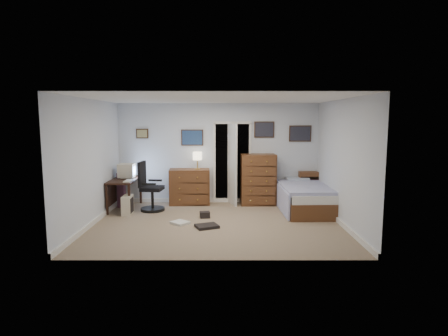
% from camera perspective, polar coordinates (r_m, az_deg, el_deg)
% --- Properties ---
extents(floor, '(5.00, 4.00, 0.02)m').
position_cam_1_polar(floor, '(7.69, -1.09, -8.52)').
color(floor, '#9D876C').
rests_on(floor, ground).
extents(computer_desk, '(0.58, 1.24, 0.71)m').
position_cam_1_polar(computer_desk, '(9.14, -15.43, -2.63)').
color(computer_desk, black).
rests_on(computer_desk, floor).
extents(crt_monitor, '(0.37, 0.34, 0.34)m').
position_cam_1_polar(crt_monitor, '(9.20, -14.62, -0.39)').
color(crt_monitor, beige).
rests_on(crt_monitor, computer_desk).
extents(keyboard, '(0.14, 0.38, 0.02)m').
position_cam_1_polar(keyboard, '(8.71, -14.40, -1.91)').
color(keyboard, beige).
rests_on(keyboard, computer_desk).
extents(pc_tower, '(0.20, 0.40, 0.43)m').
position_cam_1_polar(pc_tower, '(8.61, -14.48, -5.48)').
color(pc_tower, beige).
rests_on(pc_tower, floor).
extents(office_chair, '(0.61, 0.61, 1.14)m').
position_cam_1_polar(office_chair, '(8.82, -11.28, -3.57)').
color(office_chair, black).
rests_on(office_chair, floor).
extents(media_stack, '(0.18, 0.18, 0.83)m').
position_cam_1_polar(media_stack, '(9.31, -15.38, -3.28)').
color(media_stack, maroon).
rests_on(media_stack, floor).
extents(low_dresser, '(1.02, 0.56, 0.88)m').
position_cam_1_polar(low_dresser, '(9.36, -5.27, -2.85)').
color(low_dresser, brown).
rests_on(low_dresser, floor).
extents(table_lamp, '(0.23, 0.23, 0.43)m').
position_cam_1_polar(table_lamp, '(9.24, -4.09, 1.76)').
color(table_lamp, gold).
rests_on(table_lamp, low_dresser).
extents(doorway, '(0.96, 1.12, 2.05)m').
position_cam_1_polar(doorway, '(9.73, 1.19, 0.93)').
color(doorway, black).
rests_on(doorway, floor).
extents(tall_dresser, '(0.88, 0.54, 1.25)m').
position_cam_1_polar(tall_dresser, '(9.30, 5.20, -1.74)').
color(tall_dresser, brown).
rests_on(tall_dresser, floor).
extents(headboard_bookcase, '(0.90, 0.25, 0.81)m').
position_cam_1_polar(headboard_bookcase, '(9.69, 13.93, -2.75)').
color(headboard_bookcase, brown).
rests_on(headboard_bookcase, floor).
extents(bed, '(1.14, 2.05, 0.66)m').
position_cam_1_polar(bed, '(8.88, 11.99, -4.36)').
color(bed, brown).
rests_on(bed, floor).
extents(wall_posters, '(4.38, 0.04, 0.60)m').
position_cam_1_polar(wall_posters, '(9.39, 2.60, 5.25)').
color(wall_posters, '#331E11').
rests_on(wall_posters, floor).
extents(floor_clutter, '(1.03, 1.08, 0.13)m').
position_cam_1_polar(floor_clutter, '(7.68, -3.78, -8.20)').
color(floor_clutter, black).
rests_on(floor_clutter, floor).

